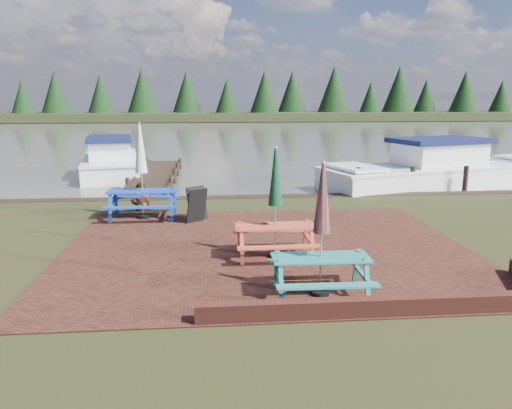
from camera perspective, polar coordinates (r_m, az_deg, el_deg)
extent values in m
plane|color=black|center=(10.24, 1.87, -6.81)|extent=(120.00, 120.00, 0.00)
cube|color=#391912|center=(11.18, 1.24, -5.11)|extent=(9.00, 7.50, 0.02)
cube|color=#4C1E16|center=(8.16, 14.94, -11.20)|extent=(6.00, 0.22, 0.30)
cube|color=#4A473F|center=(46.74, -3.78, 8.07)|extent=(120.00, 60.00, 0.02)
cube|color=black|center=(75.67, -4.39, 10.00)|extent=(120.00, 10.00, 1.20)
cube|color=teal|center=(8.54, 7.42, -6.04)|extent=(1.66, 0.68, 0.04)
cube|color=teal|center=(8.06, 8.23, -9.21)|extent=(1.65, 0.26, 0.04)
cube|color=teal|center=(9.20, 6.61, -6.41)|extent=(1.65, 0.26, 0.04)
cube|color=teal|center=(8.54, 2.60, -8.35)|extent=(0.11, 1.43, 0.68)
cube|color=teal|center=(8.82, 11.96, -7.95)|extent=(0.11, 1.43, 0.68)
cylinder|color=black|center=(8.76, 7.30, -9.97)|extent=(0.33, 0.33, 0.09)
cylinder|color=#B2B2B7|center=(8.41, 7.50, -3.02)|extent=(0.03, 0.03, 2.29)
cone|color=#B51938|center=(8.28, 7.61, 0.66)|extent=(0.29, 0.29, 1.14)
cube|color=#CA4834|center=(10.46, 2.20, -2.48)|extent=(1.68, 0.66, 0.04)
cube|color=#CA4834|center=(9.93, 2.69, -4.90)|extent=(1.67, 0.24, 0.04)
cube|color=#CA4834|center=(11.13, 1.75, -3.00)|extent=(1.67, 0.24, 0.04)
cube|color=#CA4834|center=(10.48, -1.76, -4.40)|extent=(0.09, 1.45, 0.69)
cube|color=#CA4834|center=(10.67, 6.06, -4.16)|extent=(0.09, 1.45, 0.69)
cylinder|color=black|center=(10.64, 2.17, -5.82)|extent=(0.33, 0.33, 0.09)
cylinder|color=#B2B2B7|center=(10.35, 2.22, 0.06)|extent=(0.03, 0.03, 2.32)
cone|color=#0E361D|center=(10.25, 2.25, 3.11)|extent=(0.30, 0.30, 1.16)
cube|color=#163CA9|center=(14.19, -12.86, 1.52)|extent=(1.91, 0.75, 0.04)
cube|color=#163CA9|center=(13.55, -13.21, -0.32)|extent=(1.90, 0.27, 0.04)
cube|color=#163CA9|center=(14.95, -12.43, 0.87)|extent=(1.90, 0.27, 0.04)
cube|color=#163CA9|center=(14.41, -16.03, -0.08)|extent=(0.10, 1.65, 0.78)
cube|color=#163CA9|center=(14.17, -9.49, 0.03)|extent=(0.10, 1.65, 0.78)
cylinder|color=black|center=(14.34, -12.72, -1.35)|extent=(0.38, 0.38, 0.11)
cylinder|color=#B2B2B7|center=(14.10, -12.96, 3.67)|extent=(0.04, 0.04, 2.64)
cone|color=silver|center=(14.03, -13.09, 6.23)|extent=(0.34, 0.34, 1.32)
cube|color=black|center=(13.45, -6.78, -0.17)|extent=(0.60, 0.54, 0.94)
cube|color=black|center=(13.76, -6.75, 0.11)|extent=(0.60, 0.54, 0.94)
cube|color=black|center=(13.52, -6.82, 1.85)|extent=(0.49, 0.39, 0.03)
cube|color=black|center=(21.47, -11.31, 3.34)|extent=(1.60, 9.00, 0.06)
cube|color=black|center=(21.56, -13.30, 3.42)|extent=(0.08, 9.00, 0.08)
cube|color=black|center=(21.40, -9.32, 3.52)|extent=(0.08, 9.00, 0.08)
cylinder|color=black|center=(17.24, -15.44, 0.25)|extent=(0.16, 0.16, 1.00)
cylinder|color=black|center=(17.03, -10.14, 0.36)|extent=(0.16, 0.16, 1.00)
cube|color=white|center=(23.99, -16.20, 4.00)|extent=(3.45, 7.04, 0.96)
cube|color=white|center=(23.93, -16.27, 5.19)|extent=(3.52, 7.19, 0.08)
cube|color=white|center=(23.07, -16.37, 6.10)|extent=(2.13, 3.08, 0.82)
cube|color=#10153B|center=(23.03, -16.43, 7.24)|extent=(2.38, 3.51, 0.17)
cube|color=white|center=(26.46, -16.22, 6.09)|extent=(2.15, 1.54, 0.10)
cube|color=white|center=(20.55, 18.07, 2.64)|extent=(8.21, 4.81, 1.03)
cube|color=white|center=(20.47, 18.17, 4.12)|extent=(8.37, 4.90, 0.08)
cube|color=white|center=(21.02, 20.22, 5.54)|extent=(3.68, 2.79, 0.88)
cube|color=#10153B|center=(20.98, 20.32, 6.89)|extent=(4.19, 3.13, 0.19)
cube|color=white|center=(18.70, 11.23, 4.20)|extent=(2.00, 2.59, 0.10)
imported|color=gray|center=(15.24, -13.10, 2.39)|extent=(0.64, 0.46, 1.65)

